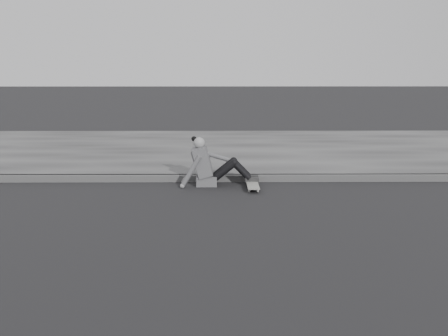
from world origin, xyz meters
name	(u,v)px	position (x,y,z in m)	size (l,w,h in m)	color
ground	(223,226)	(0.00, 0.00, 0.00)	(80.00, 80.00, 0.00)	black
curb	(222,178)	(0.00, 2.58, 0.06)	(24.00, 0.16, 0.12)	#434343
sidewalk	(222,150)	(0.00, 5.60, 0.06)	(24.00, 6.00, 0.12)	#3C3C3C
skateboard	(253,184)	(0.53, 2.04, 0.07)	(0.20, 0.78, 0.09)	#A7A7A2
seated_woman	(210,165)	(-0.21, 2.29, 0.36)	(1.38, 0.46, 0.88)	#4E4E51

